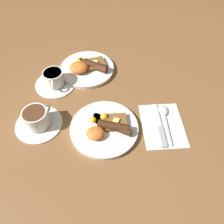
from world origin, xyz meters
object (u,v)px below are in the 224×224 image
at_px(breakfast_plate_far, 87,68).
at_px(spoon, 164,114).
at_px(breakfast_plate_near, 105,127).
at_px(knife, 160,127).
at_px(teacup_near, 37,120).
at_px(teacup_far, 54,80).

height_order(breakfast_plate_far, spoon, breakfast_plate_far).
relative_size(breakfast_plate_near, knife, 1.29).
bearing_deg(breakfast_plate_near, teacup_near, 174.37).
distance_m(breakfast_plate_near, knife, 0.19).
distance_m(breakfast_plate_far, teacup_far, 0.15).
bearing_deg(spoon, breakfast_plate_near, 103.73).
bearing_deg(breakfast_plate_far, teacup_far, -145.55).
bearing_deg(spoon, teacup_far, 66.79).
bearing_deg(breakfast_plate_near, breakfast_plate_far, 104.94).
distance_m(breakfast_plate_near, breakfast_plate_far, 0.32).
bearing_deg(knife, teacup_far, 57.70).
bearing_deg(spoon, teacup_near, 92.69).
bearing_deg(teacup_near, teacup_far, 82.15).
relative_size(teacup_near, knife, 0.90).
bearing_deg(knife, breakfast_plate_near, 87.86).
xyz_separation_m(breakfast_plate_far, knife, (0.27, -0.30, -0.01)).
relative_size(breakfast_plate_near, teacup_far, 1.44).
height_order(teacup_near, spoon, teacup_near).
distance_m(breakfast_plate_near, spoon, 0.22).
distance_m(breakfast_plate_near, teacup_far, 0.30).
xyz_separation_m(breakfast_plate_near, breakfast_plate_far, (-0.08, 0.31, 0.00)).
bearing_deg(breakfast_plate_near, knife, 1.45).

